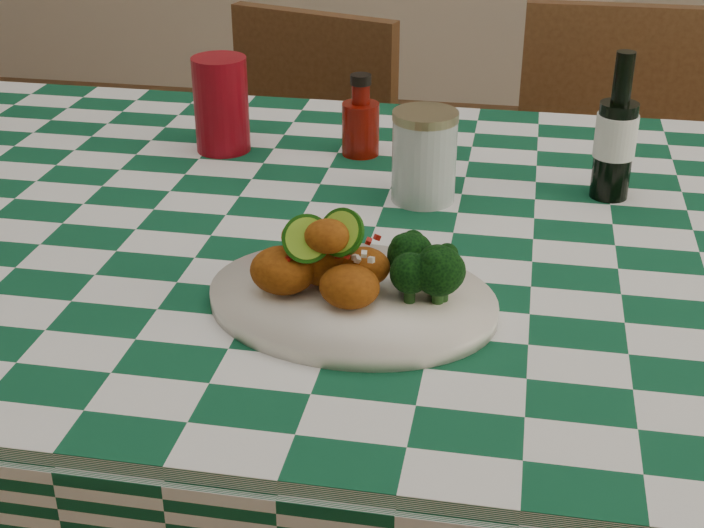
% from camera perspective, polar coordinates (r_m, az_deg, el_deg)
% --- Properties ---
extents(dining_table, '(1.66, 1.06, 0.79)m').
position_cam_1_polar(dining_table, '(1.50, 1.21, -11.57)').
color(dining_table, '#0E492C').
rests_on(dining_table, ground).
extents(plate, '(0.36, 0.30, 0.02)m').
position_cam_1_polar(plate, '(1.09, 0.00, -2.14)').
color(plate, white).
rests_on(plate, dining_table).
extents(fried_chicken_pile, '(0.14, 0.10, 0.09)m').
position_cam_1_polar(fried_chicken_pile, '(1.07, -1.33, 0.46)').
color(fried_chicken_pile, '#96490E').
rests_on(fried_chicken_pile, plate).
extents(broccoli_side, '(0.08, 0.08, 0.06)m').
position_cam_1_polar(broccoli_side, '(1.08, 4.04, -0.29)').
color(broccoli_side, black).
rests_on(broccoli_side, plate).
extents(red_tumbler, '(0.10, 0.10, 0.15)m').
position_cam_1_polar(red_tumbler, '(1.54, -7.61, 9.18)').
color(red_tumbler, maroon).
rests_on(red_tumbler, dining_table).
extents(ketchup_bottle, '(0.06, 0.06, 0.13)m').
position_cam_1_polar(ketchup_bottle, '(1.52, 0.51, 8.66)').
color(ketchup_bottle, '#660C05').
rests_on(ketchup_bottle, dining_table).
extents(mason_jar, '(0.12, 0.12, 0.13)m').
position_cam_1_polar(mason_jar, '(1.35, 4.22, 6.26)').
color(mason_jar, '#B2BCBA').
rests_on(mason_jar, dining_table).
extents(beer_bottle, '(0.08, 0.08, 0.21)m').
position_cam_1_polar(beer_bottle, '(1.39, 15.16, 7.73)').
color(beer_bottle, black).
rests_on(beer_bottle, dining_table).
extents(wooden_chair_left, '(0.50, 0.51, 0.86)m').
position_cam_1_polar(wooden_chair_left, '(2.14, -4.46, 2.18)').
color(wooden_chair_left, '#472814').
rests_on(wooden_chair_left, ground).
extents(wooden_chair_right, '(0.41, 0.43, 0.90)m').
position_cam_1_polar(wooden_chair_right, '(2.08, 14.68, 1.09)').
color(wooden_chair_right, '#472814').
rests_on(wooden_chair_right, ground).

